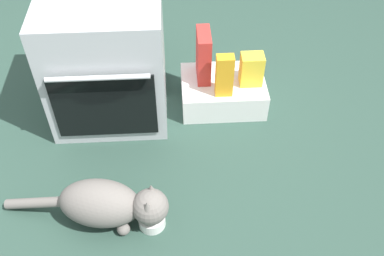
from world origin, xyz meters
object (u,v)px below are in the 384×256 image
object	(u,v)px
pantry_cabinet	(223,91)
cat	(109,204)
oven	(107,57)
snack_bag	(251,69)
food_bowl	(152,220)
cereal_box	(204,56)
juice_carton	(224,76)

from	to	relation	value
pantry_cabinet	cat	size ratio (longest dim) A/B	0.61
oven	snack_bag	world-z (taller)	oven
pantry_cabinet	food_bowl	size ratio (longest dim) A/B	3.82
oven	cereal_box	distance (m)	0.51
oven	food_bowl	bearing A→B (deg)	-74.73
food_bowl	snack_bag	world-z (taller)	snack_bag
cereal_box	juice_carton	bearing A→B (deg)	-56.68
pantry_cabinet	juice_carton	distance (m)	0.22
pantry_cabinet	cereal_box	distance (m)	0.25
oven	food_bowl	distance (m)	0.87
oven	cat	world-z (taller)	oven
snack_bag	juice_carton	distance (m)	0.18
juice_carton	oven	bearing A→B (deg)	169.94
cereal_box	juice_carton	distance (m)	0.18
cereal_box	snack_bag	xyz separation A→B (m)	(0.25, -0.07, -0.05)
food_bowl	snack_bag	xyz separation A→B (m)	(0.54, 0.76, 0.21)
food_bowl	cereal_box	world-z (taller)	cereal_box
cat	juice_carton	size ratio (longest dim) A/B	3.13
oven	cat	distance (m)	0.78
oven	pantry_cabinet	distance (m)	0.66
cereal_box	snack_bag	bearing A→B (deg)	-15.27
pantry_cabinet	snack_bag	distance (m)	0.22
oven	food_bowl	xyz separation A→B (m)	(0.21, -0.79, -0.31)
pantry_cabinet	oven	bearing A→B (deg)	179.63
juice_carton	cereal_box	bearing A→B (deg)	123.32
food_bowl	cat	size ratio (longest dim) A/B	0.16
snack_bag	juice_carton	xyz separation A→B (m)	(-0.15, -0.08, 0.03)
juice_carton	cat	bearing A→B (deg)	-131.20
cat	juice_carton	world-z (taller)	juice_carton
cat	cereal_box	world-z (taller)	cereal_box
food_bowl	snack_bag	bearing A→B (deg)	54.61
food_bowl	snack_bag	size ratio (longest dim) A/B	0.67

